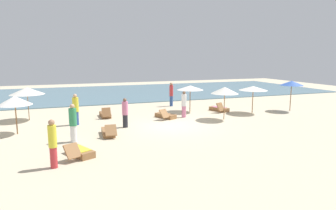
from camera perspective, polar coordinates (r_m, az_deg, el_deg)
The scene contains 19 objects.
ground_plane at distance 17.49m, azimuth 0.82°, elevation -4.11°, with size 60.00×60.00×0.00m, color beige.
ocean_water at distance 33.69m, azimuth -9.43°, elevation 2.39°, with size 48.00×16.00×0.06m, color slate.
umbrella_0 at distance 21.79m, azimuth 4.33°, elevation 3.36°, with size 1.96×1.96×1.97m.
umbrella_1 at distance 23.88m, azimuth 22.89°, elevation 3.93°, with size 1.71×1.71×2.29m.
umbrella_2 at distance 17.36m, azimuth -27.62°, elevation 0.76°, with size 1.73×1.73×2.05m.
umbrella_3 at distance 22.07m, azimuth 16.22°, elevation 3.14°, with size 2.03×2.03×1.97m.
umbrella_4 at distance 19.36m, azimuth 10.96°, elevation 2.81°, with size 1.79×1.79×2.14m.
umbrella_5 at distance 20.78m, azimuth -25.69°, elevation 2.48°, with size 2.12×2.12×2.14m.
lounger_0 at distance 22.47m, azimuth 9.91°, elevation -0.74°, with size 1.17×1.74×0.74m.
lounger_1 at distance 20.46m, azimuth -12.09°, elevation -1.83°, with size 0.62×1.65×0.74m.
lounger_2 at distance 15.77m, azimuth -11.50°, elevation -5.18°, with size 0.68×1.73×0.67m.
lounger_3 at distance 12.90m, azimuth -16.87°, elevation -8.69°, with size 1.27×1.78×0.68m.
lounger_4 at distance 19.69m, azimuth -0.50°, elevation -2.06°, with size 1.27×1.77×0.70m.
person_0 at distance 19.83m, azimuth 3.12°, elevation 0.17°, with size 0.41×0.41×1.79m.
person_1 at distance 11.66m, azimuth -21.48°, elevation -6.93°, with size 0.43×0.43×1.84m.
person_2 at distance 17.19m, azimuth -8.34°, elevation -1.50°, with size 0.39×0.39×1.72m.
person_3 at distance 18.46m, azimuth -17.48°, elevation -0.81°, with size 0.38×0.38×1.88m.
person_4 at distance 24.27m, azimuth 0.64°, elevation 2.15°, with size 0.36×0.36×1.96m.
person_5 at distance 14.82m, azimuth -17.97°, elevation -3.32°, with size 0.49×0.49×1.87m.
Camera 1 is at (-6.00, -15.90, 4.10)m, focal length 31.38 mm.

